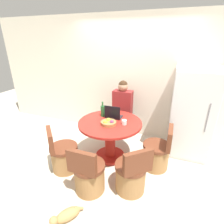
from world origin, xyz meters
The scene contains 14 objects.
ground_plane centered at (0.00, 0.00, 0.00)m, with size 12.00×12.00×0.00m, color beige.
wall_back centered at (0.00, 1.37, 1.30)m, with size 7.00×0.06×2.60m.
refrigerator centered at (1.25, 0.97, 0.84)m, with size 0.73×0.70×1.68m.
dining_table centered at (-0.09, 0.28, 0.51)m, with size 1.13×1.13×0.75m.
chair_near_left_corner centered at (-0.71, -0.32, 0.27)m, with size 0.53×0.53×0.79m.
chair_right_side centered at (0.77, 0.30, 0.27)m, with size 0.46×0.46×0.79m.
chair_near_right_corner centered at (0.49, -0.36, 0.27)m, with size 0.53×0.53×0.79m.
chair_near_camera centered at (-0.08, -0.58, 0.27)m, with size 0.46×0.46×0.79m.
person_seated centered at (-0.09, 1.07, 0.73)m, with size 0.40×0.37×1.33m.
laptop centered at (-0.09, 0.46, 0.80)m, with size 0.30×0.22×0.25m.
fruit_bowl centered at (-0.08, 0.18, 0.78)m, with size 0.27×0.27×0.09m.
coffee_cup centered at (0.17, 0.28, 0.79)m, with size 0.08×0.08×0.08m.
bottle centered at (-0.31, 0.47, 0.86)m, with size 0.08×0.08×0.29m.
cat centered at (-0.13, -1.10, 0.08)m, with size 0.31×0.37×0.15m.
Camera 1 is at (0.93, -2.31, 2.10)m, focal length 28.00 mm.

